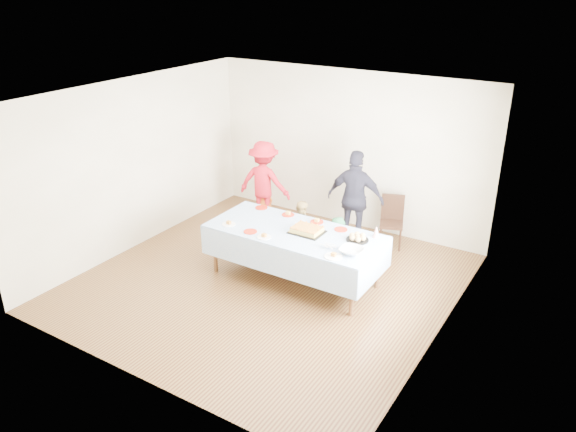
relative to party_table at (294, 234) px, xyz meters
The scene contains 22 objects.
ground 0.82m from the party_table, 136.60° to the right, with size 5.00×5.00×0.00m, color #432213.
room_walls 1.10m from the party_table, 131.05° to the right, with size 5.04×5.04×2.72m.
party_table is the anchor object (origin of this frame).
birthday_cake 0.21m from the party_table, 14.28° to the left, with size 0.46×0.36×0.08m.
rolls_tray 0.91m from the party_table, 12.14° to the left, with size 0.31×0.31×0.09m.
punch_bowl 1.01m from the party_table, 11.61° to the right, with size 0.31×0.31×0.08m, color silver.
party_hat 1.15m from the party_table, 21.48° to the left, with size 0.10×0.10×0.17m, color white.
fork_pile 0.67m from the party_table, 18.60° to the right, with size 0.24×0.18×0.07m, color white, non-canonical shape.
plate_red_far_a 0.98m from the party_table, 152.97° to the left, with size 0.19×0.19×0.01m, color red.
plate_red_far_b 0.57m from the party_table, 130.99° to the left, with size 0.19×0.19×0.01m, color red.
plate_red_far_c 0.45m from the party_table, 73.78° to the left, with size 0.19×0.19×0.01m, color red.
plate_red_far_d 0.66m from the party_table, 34.90° to the left, with size 0.19×0.19×0.01m, color red.
plate_red_near 0.63m from the party_table, 144.90° to the right, with size 0.19×0.19×0.01m, color red.
plate_white_left 0.97m from the party_table, 160.87° to the right, with size 0.20×0.20×0.01m, color white.
plate_white_mid 0.48m from the party_table, 121.49° to the right, with size 0.20×0.20×0.01m, color white.
plate_white_right 0.93m from the party_table, 26.16° to the right, with size 0.24×0.24×0.01m, color white.
dining_chair 1.98m from the party_table, 67.75° to the left, with size 0.47×0.47×0.85m.
toddler_left 2.15m from the party_table, 135.68° to the left, with size 0.31×0.20×0.85m, color #CE5419.
toddler_mid 0.84m from the party_table, 64.28° to the left, with size 0.39×0.25×0.80m, color #23693C.
toddler_right 0.93m from the party_table, 113.93° to the left, with size 0.43×0.33×0.88m, color tan.
adult_left 2.18m from the party_table, 135.45° to the left, with size 0.95×0.55×1.48m, color red.
adult_right 1.55m from the party_table, 81.95° to the left, with size 0.93×0.39×1.59m, color #282735.
Camera 1 is at (3.99, -5.86, 4.13)m, focal length 35.00 mm.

